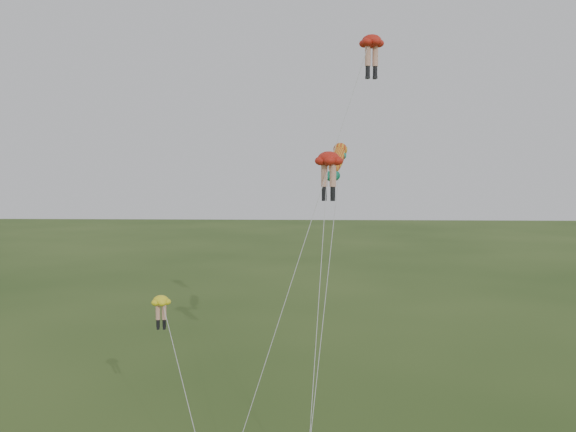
{
  "coord_description": "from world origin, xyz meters",
  "views": [
    {
      "loc": [
        2.17,
        -29.32,
        14.37
      ],
      "look_at": [
        0.76,
        6.0,
        11.75
      ],
      "focal_mm": 40.0,
      "sensor_mm": 36.0,
      "label": 1
    }
  ],
  "objects": [
    {
      "name": "legs_kite_red_high",
      "position": [
        5.31,
        7.52,
        21.02
      ],
      "size": [
        8.14,
        9.06,
        21.93
      ],
      "rotation": [
        0.0,
        0.0,
        0.27
      ],
      "color": "red",
      "rests_on": "ground"
    },
    {
      "name": "legs_kite_yellow",
      "position": [
        -5.06,
        0.82,
        7.56
      ],
      "size": [
        3.74,
        4.78,
        8.26
      ],
      "rotation": [
        0.0,
        0.0,
        0.12
      ],
      "color": "yellow",
      "rests_on": "ground"
    },
    {
      "name": "legs_kite_red_mid",
      "position": [
        2.96,
        5.0,
        14.52
      ],
      "size": [
        2.15,
        7.96,
        15.3
      ],
      "rotation": [
        0.0,
        0.0,
        -0.24
      ],
      "color": "red",
      "rests_on": "ground"
    },
    {
      "name": "fish_kite",
      "position": [
        3.56,
        8.84,
        14.86
      ],
      "size": [
        2.73,
        13.7,
        16.19
      ],
      "rotation": [
        0.57,
        0.0,
        -0.25
      ],
      "color": "#F0A51E",
      "rests_on": "ground"
    }
  ]
}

